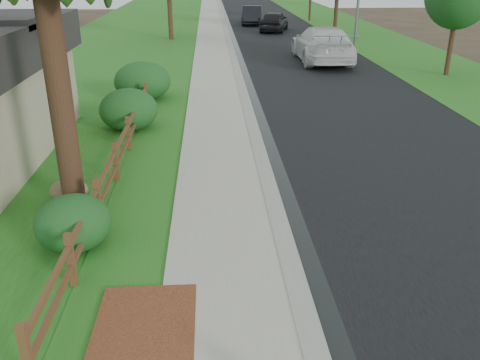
{
  "coord_description": "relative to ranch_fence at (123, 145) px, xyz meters",
  "views": [
    {
      "loc": [
        -1.07,
        -7.45,
        5.42
      ],
      "look_at": [
        -0.42,
        3.43,
        0.73
      ],
      "focal_mm": 38.0,
      "sensor_mm": 36.0,
      "label": 1
    }
  ],
  "objects": [
    {
      "name": "grass_strip",
      "position": [
        0.8,
        28.6,
        -0.59
      ],
      "size": [
        1.6,
        90.0,
        0.06
      ],
      "primitive_type": "cube",
      "color": "#26621C",
      "rests_on": "ground"
    },
    {
      "name": "shrub_a",
      "position": [
        -0.3,
        -4.6,
        -0.05
      ],
      "size": [
        1.77,
        1.77,
        1.14
      ],
      "primitive_type": "ellipsoid",
      "rotation": [
        0.0,
        0.0,
        -0.18
      ],
      "color": "#1B4B1D",
      "rests_on": "ground"
    },
    {
      "name": "sidewalk",
      "position": [
        2.7,
        28.6,
        -0.57
      ],
      "size": [
        2.2,
        90.0,
        0.1
      ],
      "primitive_type": "cube",
      "color": "#ABA395",
      "rests_on": "ground"
    },
    {
      "name": "ranch_fence",
      "position": [
        0.0,
        0.0,
        0.0
      ],
      "size": [
        0.12,
        16.92,
        1.1
      ],
      "color": "#483418",
      "rests_on": "ground"
    },
    {
      "name": "ground",
      "position": [
        3.6,
        -6.4,
        -0.62
      ],
      "size": [
        120.0,
        120.0,
        0.0
      ],
      "primitive_type": "plane",
      "color": "#3A2C20"
    },
    {
      "name": "shrub_c",
      "position": [
        -0.3,
        3.42,
        0.11
      ],
      "size": [
        2.49,
        2.49,
        1.45
      ],
      "primitive_type": "ellipsoid",
      "rotation": [
        0.0,
        0.0,
        -0.29
      ],
      "color": "#1B4B1D",
      "rests_on": "ground"
    },
    {
      "name": "boulder",
      "position": [
        -0.95,
        -2.41,
        -0.31
      ],
      "size": [
        1.01,
        0.81,
        0.61
      ],
      "primitive_type": "ellipsoid",
      "rotation": [
        0.0,
        0.0,
        -0.14
      ],
      "color": "brown",
      "rests_on": "ground"
    },
    {
      "name": "brick_patch",
      "position": [
        1.4,
        -7.4,
        -0.56
      ],
      "size": [
        1.6,
        2.4,
        0.11
      ],
      "primitive_type": "cube",
      "color": "brown",
      "rests_on": "ground"
    },
    {
      "name": "shrub_d",
      "position": [
        -0.3,
        7.6,
        0.19
      ],
      "size": [
        2.76,
        2.76,
        1.61
      ],
      "primitive_type": "ellipsoid",
      "rotation": [
        0.0,
        0.0,
        0.18
      ],
      "color": "#1B4B1D",
      "rests_on": "ground"
    },
    {
      "name": "wet_gutter",
      "position": [
        4.35,
        28.6,
        -0.6
      ],
      "size": [
        0.5,
        90.0,
        0.0
      ],
      "primitive_type": "cube",
      "color": "black",
      "rests_on": "road"
    },
    {
      "name": "lawn_near",
      "position": [
        -4.4,
        28.6,
        -0.6
      ],
      "size": [
        9.0,
        90.0,
        0.04
      ],
      "primitive_type": "cube",
      "color": "#26621C",
      "rests_on": "ground"
    },
    {
      "name": "dark_car_far",
      "position": [
        6.64,
        35.78,
        0.21
      ],
      "size": [
        2.32,
        5.08,
        1.62
      ],
      "primitive_type": "imported",
      "rotation": [
        0.0,
        0.0,
        -0.13
      ],
      "color": "black",
      "rests_on": "road"
    },
    {
      "name": "dark_car_mid",
      "position": [
        8.05,
        30.32,
        0.23
      ],
      "size": [
        3.19,
        5.2,
        1.66
      ],
      "primitive_type": "imported",
      "rotation": [
        0.0,
        0.0,
        2.87
      ],
      "color": "black",
      "rests_on": "road"
    },
    {
      "name": "white_suv",
      "position": [
        9.12,
        16.0,
        0.42
      ],
      "size": [
        2.9,
        7.01,
        2.03
      ],
      "primitive_type": "imported",
      "rotation": [
        0.0,
        0.0,
        3.13
      ],
      "color": "silver",
      "rests_on": "road"
    },
    {
      "name": "road",
      "position": [
        8.2,
        28.6,
        -0.61
      ],
      "size": [
        8.0,
        90.0,
        0.02
      ],
      "primitive_type": "cube",
      "color": "black",
      "rests_on": "ground"
    },
    {
      "name": "curb",
      "position": [
        4.0,
        28.6,
        -0.56
      ],
      "size": [
        0.4,
        90.0,
        0.12
      ],
      "primitive_type": "cube",
      "color": "gray",
      "rests_on": "ground"
    },
    {
      "name": "verge_far",
      "position": [
        15.1,
        28.6,
        -0.6
      ],
      "size": [
        6.0,
        90.0,
        0.04
      ],
      "primitive_type": "cube",
      "color": "#26621C",
      "rests_on": "ground"
    }
  ]
}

